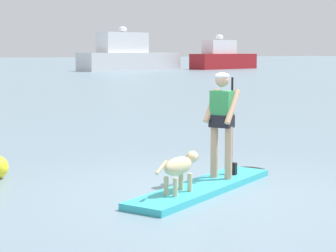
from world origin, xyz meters
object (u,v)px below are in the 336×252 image
Objects in this scene: paddleboard at (210,185)px; moored_boat_center at (223,58)px; person_paddler at (222,117)px; moored_boat_port at (128,56)px; dog at (180,167)px.

moored_boat_center is at bearing 53.03° from paddleboard.
moored_boat_center reaches higher than paddleboard.
moored_boat_port is (26.99, 53.73, 0.50)m from person_paddler.
moored_boat_port reaches higher than paddleboard.
moored_boat_center is (39.14, 52.30, 0.25)m from person_paddler.
paddleboard is 65.67m from moored_boat_center.
person_paddler is at bearing -126.81° from moored_boat_center.
moored_boat_port is at bearing 63.33° from person_paddler.
paddleboard is at bearing -126.97° from moored_boat_center.
paddleboard is 0.35× the size of moored_boat_center.
dog is at bearing -117.40° from moored_boat_port.
person_paddler is at bearing 24.82° from paddleboard.
person_paddler is 1.39m from dog.
person_paddler is 60.13m from moored_boat_port.
moored_boat_port is (27.34, 53.89, 1.53)m from paddleboard.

